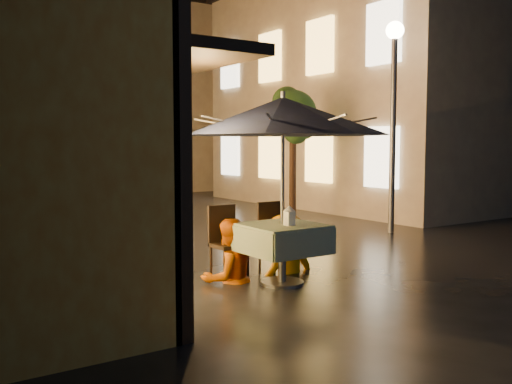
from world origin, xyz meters
TOP-DOWN VIEW (x-y plane):
  - ground at (0.00, 0.00)m, footprint 90.00×90.00m
  - east_building_near at (7.49, 6.50)m, footprint 7.30×9.30m
  - east_building_far at (7.49, 18.00)m, footprint 7.30×10.30m
  - street_tree at (2.41, 4.51)m, footprint 1.43×1.20m
  - streetlamp_near at (3.00, 2.00)m, footprint 0.36×0.36m
  - streetlamp_far at (3.00, 14.00)m, footprint 0.36×0.36m
  - cafe_table at (-1.41, -0.20)m, footprint 0.99×0.99m
  - patio_umbrella at (-1.41, -0.20)m, footprint 2.66×2.66m
  - cafe_chair_left at (-1.81, 0.54)m, footprint 0.42×0.42m
  - cafe_chair_right at (-1.01, 0.54)m, footprint 0.42×0.42m
  - table_lantern at (-1.41, -0.34)m, footprint 0.16×0.16m
  - person_orange at (-1.88, 0.36)m, footprint 0.79×0.62m
  - person_yellow at (-0.93, 0.35)m, footprint 1.07×0.66m
  - bicycle_0 at (-2.51, 3.92)m, footprint 1.76×0.75m
  - bicycle_1 at (-2.30, 4.46)m, footprint 1.56×0.75m
  - bicycle_2 at (-2.76, 5.59)m, footprint 1.95×0.84m
  - bicycle_3 at (-2.24, 6.77)m, footprint 1.71×0.56m
  - bicycle_4 at (-2.69, 7.07)m, footprint 1.68×0.73m
  - bicycle_5 at (-2.48, 8.29)m, footprint 1.64×0.85m

SIDE VIEW (x-z plane):
  - ground at x=0.00m, z-range 0.00..0.00m
  - bicycle_4 at x=-2.69m, z-range 0.00..0.86m
  - bicycle_0 at x=-2.51m, z-range 0.00..0.90m
  - bicycle_1 at x=-2.30m, z-range 0.00..0.90m
  - bicycle_5 at x=-2.48m, z-range 0.00..0.95m
  - bicycle_2 at x=-2.76m, z-range 0.00..0.99m
  - bicycle_3 at x=-2.24m, z-range 0.00..1.01m
  - cafe_chair_left at x=-1.81m, z-range 0.05..1.03m
  - cafe_chair_right at x=-1.01m, z-range 0.05..1.03m
  - cafe_table at x=-1.41m, z-range 0.20..0.98m
  - person_yellow at x=-0.93m, z-range 0.00..1.61m
  - person_orange at x=-1.88m, z-range 0.00..1.61m
  - table_lantern at x=-1.41m, z-range 0.79..1.04m
  - patio_umbrella at x=-1.41m, z-range 0.92..3.38m
  - street_tree at x=2.41m, z-range 0.85..4.00m
  - streetlamp_near at x=3.00m, z-range 0.80..5.03m
  - streetlamp_far at x=3.00m, z-range 0.80..5.03m
  - east_building_near at x=7.49m, z-range 0.01..6.81m
  - east_building_far at x=7.49m, z-range 0.01..7.31m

